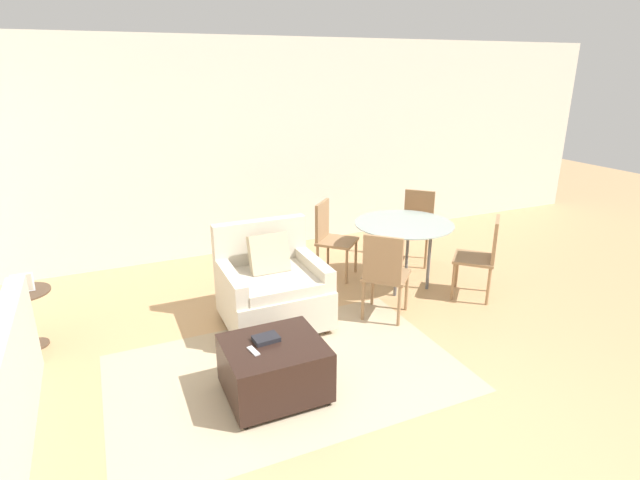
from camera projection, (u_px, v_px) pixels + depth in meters
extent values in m
plane|color=tan|center=(389.00, 432.00, 3.45)|extent=(20.00, 20.00, 0.00)
cube|color=beige|center=(230.00, 150.00, 6.42)|extent=(12.00, 0.06, 2.75)
cube|color=tan|center=(287.00, 373.00, 4.11)|extent=(2.81, 1.80, 0.00)
cube|color=brown|center=(322.00, 425.00, 3.51)|extent=(2.75, 0.06, 0.00)
cube|color=brown|center=(311.00, 408.00, 3.68)|extent=(2.75, 0.06, 0.00)
cube|color=brown|center=(301.00, 393.00, 3.85)|extent=(2.75, 0.06, 0.00)
cube|color=brown|center=(291.00, 379.00, 4.02)|extent=(2.75, 0.06, 0.00)
cube|color=brown|center=(283.00, 366.00, 4.20)|extent=(2.75, 0.06, 0.00)
cube|color=brown|center=(275.00, 354.00, 4.37)|extent=(2.75, 0.06, 0.00)
cube|color=brown|center=(268.00, 343.00, 4.54)|extent=(2.75, 0.06, 0.00)
cube|color=brown|center=(261.00, 333.00, 4.71)|extent=(2.75, 0.06, 0.00)
cube|color=beige|center=(4.00, 361.00, 3.18)|extent=(0.14, 1.93, 0.42)
cube|color=beige|center=(274.00, 301.00, 4.81)|extent=(0.95, 0.88, 0.37)
cube|color=beige|center=(275.00, 280.00, 4.70)|extent=(0.71, 0.76, 0.10)
cube|color=beige|center=(260.00, 245.00, 4.99)|extent=(0.94, 0.12, 0.53)
cube|color=beige|center=(230.00, 281.00, 4.56)|extent=(0.12, 0.81, 0.20)
cube|color=beige|center=(313.00, 267.00, 4.88)|extent=(0.12, 0.81, 0.20)
cylinder|color=brown|center=(246.00, 348.00, 4.42)|extent=(0.05, 0.05, 0.06)
cylinder|color=brown|center=(326.00, 330.00, 4.73)|extent=(0.05, 0.05, 0.06)
cylinder|color=brown|center=(226.00, 313.00, 5.04)|extent=(0.05, 0.05, 0.06)
cylinder|color=brown|center=(298.00, 299.00, 5.34)|extent=(0.05, 0.05, 0.06)
cube|color=tan|center=(269.00, 254.00, 4.76)|extent=(0.38, 0.21, 0.39)
cube|color=black|center=(274.00, 367.00, 3.77)|extent=(0.73, 0.65, 0.40)
cylinder|color=black|center=(245.00, 425.00, 3.48)|extent=(0.04, 0.04, 0.04)
cylinder|color=black|center=(327.00, 402.00, 3.73)|extent=(0.04, 0.04, 0.04)
cylinder|color=black|center=(226.00, 382.00, 3.95)|extent=(0.04, 0.04, 0.04)
cylinder|color=black|center=(300.00, 364.00, 4.20)|extent=(0.04, 0.04, 0.04)
cube|color=black|center=(266.00, 339.00, 3.74)|extent=(0.20, 0.15, 0.03)
cube|color=#B7B7BC|center=(253.00, 351.00, 3.60)|extent=(0.06, 0.14, 0.01)
cylinder|color=#4C3828|center=(25.00, 292.00, 4.34)|extent=(0.42, 0.42, 0.02)
cylinder|color=#4C3828|center=(30.00, 319.00, 4.43)|extent=(0.04, 0.04, 0.50)
cylinder|color=#4C3828|center=(36.00, 345.00, 4.51)|extent=(0.23, 0.23, 0.02)
cube|color=silver|center=(22.00, 283.00, 4.31)|extent=(0.18, 0.05, 0.16)
cube|color=#B2A893|center=(22.00, 283.00, 4.31)|extent=(0.15, 0.03, 0.14)
cube|color=silver|center=(24.00, 286.00, 4.35)|extent=(0.02, 0.03, 0.08)
cylinder|color=#8C9E99|center=(404.00, 224.00, 5.52)|extent=(1.10, 1.10, 0.01)
cylinder|color=#59595B|center=(396.00, 264.00, 5.38)|extent=(0.04, 0.04, 0.74)
cylinder|color=#59595B|center=(429.00, 259.00, 5.54)|extent=(0.04, 0.04, 0.74)
cylinder|color=#59595B|center=(376.00, 252.00, 5.75)|extent=(0.04, 0.04, 0.74)
cylinder|color=#59595B|center=(407.00, 247.00, 5.91)|extent=(0.04, 0.04, 0.74)
cube|color=#93704C|center=(386.00, 275.00, 4.94)|extent=(0.59, 0.59, 0.03)
cube|color=#93704C|center=(383.00, 259.00, 4.69)|extent=(0.29, 0.29, 0.45)
cylinder|color=#93704C|center=(407.00, 291.00, 5.11)|extent=(0.03, 0.03, 0.42)
cylinder|color=#93704C|center=(373.00, 286.00, 5.23)|extent=(0.03, 0.03, 0.42)
cylinder|color=#93704C|center=(399.00, 306.00, 4.79)|extent=(0.03, 0.03, 0.42)
cylinder|color=#93704C|center=(363.00, 300.00, 4.91)|extent=(0.03, 0.03, 0.42)
cube|color=#93704C|center=(474.00, 258.00, 5.36)|extent=(0.59, 0.59, 0.03)
cube|color=#93704C|center=(495.00, 240.00, 5.22)|extent=(0.29, 0.29, 0.45)
cylinder|color=#93704C|center=(457.00, 269.00, 5.66)|extent=(0.03, 0.03, 0.42)
cylinder|color=#93704C|center=(453.00, 282.00, 5.34)|extent=(0.03, 0.03, 0.42)
cylinder|color=#93704C|center=(490.00, 274.00, 5.54)|extent=(0.03, 0.03, 0.42)
cylinder|color=#93704C|center=(488.00, 287.00, 5.22)|extent=(0.03, 0.03, 0.42)
cube|color=#93704C|center=(337.00, 241.00, 5.88)|extent=(0.59, 0.59, 0.03)
cube|color=#93704C|center=(322.00, 220.00, 5.87)|extent=(0.29, 0.29, 0.45)
cylinder|color=#93704C|center=(347.00, 267.00, 5.74)|extent=(0.03, 0.03, 0.42)
cylinder|color=#93704C|center=(356.00, 256.00, 6.06)|extent=(0.03, 0.03, 0.42)
cylinder|color=#93704C|center=(318.00, 262.00, 5.86)|extent=(0.03, 0.03, 0.42)
cylinder|color=#93704C|center=(328.00, 252.00, 6.18)|extent=(0.03, 0.03, 0.42)
cube|color=#93704C|center=(415.00, 230.00, 6.31)|extent=(0.59, 0.59, 0.03)
cube|color=#93704C|center=(419.00, 208.00, 6.40)|extent=(0.29, 0.29, 0.45)
cylinder|color=#93704C|center=(397.00, 249.00, 6.29)|extent=(0.03, 0.03, 0.42)
cylinder|color=#93704C|center=(426.00, 253.00, 6.17)|extent=(0.03, 0.03, 0.42)
cylinder|color=#93704C|center=(403.00, 240.00, 6.60)|extent=(0.03, 0.03, 0.42)
cylinder|color=#93704C|center=(431.00, 243.00, 6.48)|extent=(0.03, 0.03, 0.42)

